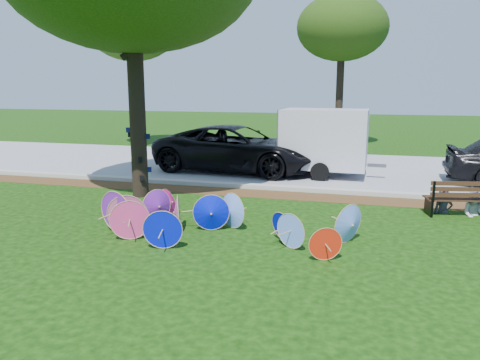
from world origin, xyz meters
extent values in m
plane|color=black|center=(0.00, 0.00, 0.00)|extent=(90.00, 90.00, 0.00)
cube|color=#472D16|center=(0.00, 4.50, 0.01)|extent=(90.00, 1.00, 0.01)
cube|color=#B7B5AD|center=(0.00, 5.20, 0.06)|extent=(90.00, 0.30, 0.12)
cube|color=gray|center=(0.00, 9.35, 0.01)|extent=(90.00, 8.00, 0.01)
cylinder|color=black|center=(-2.77, 3.41, 2.56)|extent=(0.44, 0.44, 5.12)
cone|color=#6792F6|center=(2.00, 0.24, 0.35)|extent=(0.65, 0.47, 0.70)
cone|color=red|center=(2.65, -0.23, 0.31)|extent=(0.61, 0.34, 0.62)
cone|color=#D0658C|center=(-1.46, 0.28, 0.43)|extent=(0.88, 0.51, 0.86)
cone|color=purple|center=(-1.63, 0.22, 0.46)|extent=(0.94, 0.48, 0.93)
cone|color=#0412DB|center=(1.81, 0.53, 0.32)|extent=(0.66, 0.59, 0.65)
cone|color=#0412DB|center=(-0.35, -0.42, 0.38)|extent=(0.78, 0.34, 0.77)
cone|color=purple|center=(-1.14, 1.07, 0.39)|extent=(0.51, 0.75, 0.78)
cone|color=#D0658C|center=(-0.58, 0.77, 0.38)|extent=(0.43, 0.76, 0.77)
cone|color=#6792F6|center=(0.52, 1.14, 0.39)|extent=(0.71, 0.55, 0.78)
cone|color=#6792F6|center=(3.05, 0.76, 0.40)|extent=(0.64, 0.77, 0.82)
cone|color=#0412DB|center=(0.19, 0.83, 0.40)|extent=(0.79, 0.38, 0.79)
cone|color=#6792F6|center=(-0.74, 0.34, 0.26)|extent=(0.37, 0.51, 0.53)
cone|color=#E83A7F|center=(-1.22, -0.07, 0.41)|extent=(0.79, 0.45, 0.81)
cone|color=#D8136B|center=(-1.08, 1.61, 0.36)|extent=(0.37, 0.72, 0.70)
imported|color=black|center=(-1.19, 7.84, 0.82)|extent=(6.14, 3.29, 1.64)
cube|color=silver|center=(1.90, 7.74, 1.28)|extent=(2.86, 1.87, 2.56)
imported|color=#383D4D|center=(5.15, 3.65, 0.60)|extent=(0.45, 0.32, 1.20)
imported|color=silver|center=(5.85, 3.65, 0.60)|extent=(0.62, 0.51, 1.19)
cylinder|color=black|center=(-7.90, 13.14, 2.50)|extent=(0.36, 0.36, 5.00)
ellipsoid|color=black|center=(-7.90, 13.14, 5.80)|extent=(4.40, 4.40, 3.20)
cylinder|color=black|center=(1.87, 15.84, 2.50)|extent=(0.36, 0.36, 5.00)
ellipsoid|color=black|center=(1.87, 15.84, 5.80)|extent=(4.40, 4.40, 3.20)
camera|label=1|loc=(3.27, -8.20, 3.03)|focal=35.00mm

